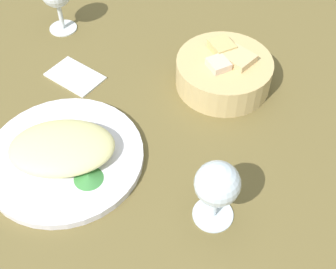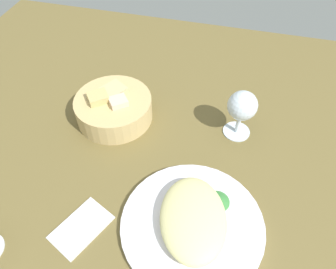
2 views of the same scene
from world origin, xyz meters
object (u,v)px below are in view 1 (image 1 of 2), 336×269
folded_napkin (75,76)px  plate (65,157)px  wine_glass_near (217,186)px  bread_basket (224,72)px

folded_napkin → plate: bearing=129.8°
plate → wine_glass_near: size_ratio=2.24×
wine_glass_near → folded_napkin: 41.64cm
bread_basket → wine_glass_near: 30.48cm
bread_basket → wine_glass_near: wine_glass_near is taller
plate → folded_napkin: size_ratio=2.46×
plate → folded_napkin: bearing=105.4°
plate → bread_basket: 34.43cm
plate → wine_glass_near: (26.40, -5.36, 7.30)cm
plate → bread_basket: size_ratio=1.46×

